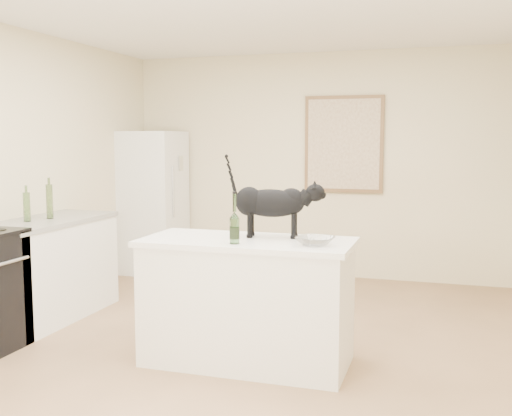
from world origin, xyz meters
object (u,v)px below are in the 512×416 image
at_px(black_cat, 271,207).
at_px(glass_bowl, 315,241).
at_px(wine_bottle, 234,221).
at_px(fridge, 152,202).

height_order(black_cat, glass_bowl, black_cat).
bearing_deg(wine_bottle, glass_bowl, 9.48).
bearing_deg(fridge, black_cat, -47.81).
bearing_deg(fridge, glass_bowl, -46.05).
bearing_deg(glass_bowl, fridge, 133.95).
height_order(black_cat, wine_bottle, black_cat).
bearing_deg(wine_bottle, fridge, 126.39).
distance_m(wine_bottle, glass_bowl, 0.56).
distance_m(fridge, wine_bottle, 3.42).
height_order(fridge, black_cat, fridge).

